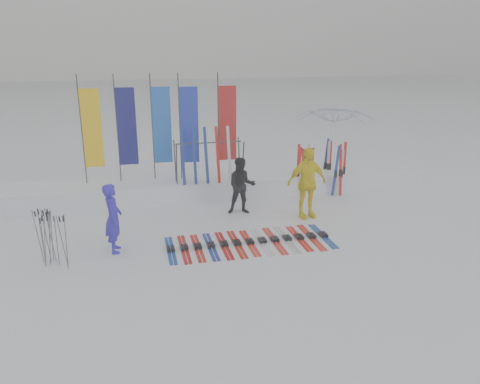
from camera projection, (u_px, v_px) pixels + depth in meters
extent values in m
plane|color=white|center=(247.00, 255.00, 10.65)|extent=(120.00, 120.00, 0.00)
cube|color=white|center=(213.00, 186.00, 14.84)|extent=(14.00, 1.60, 0.60)
imported|color=#2A20BE|center=(113.00, 218.00, 10.61)|extent=(0.40, 0.60, 1.62)
imported|color=black|center=(242.00, 186.00, 13.08)|extent=(0.87, 0.73, 1.61)
imported|color=yellow|center=(307.00, 183.00, 12.74)|extent=(1.20, 0.60, 1.97)
imported|color=white|center=(333.00, 142.00, 16.59)|extent=(3.29, 3.33, 2.59)
cube|color=#153D95|center=(171.00, 249.00, 10.86)|extent=(0.17, 1.56, 0.07)
cube|color=#AC130D|center=(184.00, 248.00, 10.92)|extent=(0.17, 1.64, 0.07)
cube|color=#B41D0E|center=(198.00, 247.00, 10.99)|extent=(0.17, 1.61, 0.07)
cube|color=navy|center=(211.00, 245.00, 11.06)|extent=(0.17, 1.63, 0.07)
cube|color=#AC0E0D|center=(224.00, 244.00, 11.13)|extent=(0.17, 1.65, 0.07)
cube|color=#B51F0E|center=(237.00, 243.00, 11.20)|extent=(0.17, 1.68, 0.07)
cube|color=red|center=(250.00, 242.00, 11.27)|extent=(0.17, 1.58, 0.07)
cube|color=silver|center=(262.00, 241.00, 11.33)|extent=(0.17, 1.67, 0.07)
cube|color=red|center=(275.00, 240.00, 11.40)|extent=(0.17, 1.68, 0.07)
cube|color=#B2B5B9|center=(287.00, 238.00, 11.47)|extent=(0.17, 1.70, 0.07)
cube|color=red|center=(299.00, 237.00, 11.54)|extent=(0.17, 1.60, 0.07)
cube|color=red|center=(311.00, 236.00, 11.61)|extent=(0.17, 1.69, 0.07)
cube|color=navy|center=(323.00, 235.00, 11.67)|extent=(0.17, 1.58, 0.07)
cylinder|color=#595B60|center=(52.00, 235.00, 10.29)|extent=(0.07, 0.10, 1.14)
cylinder|color=#595B60|center=(41.00, 235.00, 10.15)|extent=(0.05, 0.06, 1.25)
cylinder|color=#595B60|center=(50.00, 235.00, 10.15)|extent=(0.13, 0.06, 1.25)
cylinder|color=#595B60|center=(43.00, 243.00, 9.88)|extent=(0.05, 0.10, 1.15)
cylinder|color=#595B60|center=(66.00, 242.00, 9.88)|extent=(0.04, 0.14, 1.19)
cylinder|color=#595B60|center=(50.00, 240.00, 10.03)|extent=(0.12, 0.07, 1.14)
cylinder|color=#595B60|center=(57.00, 241.00, 9.99)|extent=(0.04, 0.08, 1.15)
cylinder|color=#595B60|center=(50.00, 238.00, 10.01)|extent=(0.13, 0.15, 1.23)
cylinder|color=#595B60|center=(62.00, 242.00, 9.82)|extent=(0.14, 0.04, 1.20)
cylinder|color=#595B60|center=(46.00, 236.00, 10.15)|extent=(0.09, 0.05, 1.22)
cylinder|color=#595B60|center=(38.00, 236.00, 10.14)|extent=(0.16, 0.16, 1.19)
cylinder|color=#595B60|center=(45.00, 240.00, 9.97)|extent=(0.12, 0.04, 1.17)
cylinder|color=#383A3F|center=(82.00, 131.00, 13.58)|extent=(0.04, 0.04, 3.20)
cube|color=yellow|center=(92.00, 128.00, 13.63)|extent=(0.55, 0.03, 2.30)
cylinder|color=#383A3F|center=(117.00, 129.00, 13.86)|extent=(0.04, 0.04, 3.20)
cube|color=#0D0F61|center=(127.00, 127.00, 13.91)|extent=(0.55, 0.03, 2.30)
cylinder|color=#383A3F|center=(152.00, 127.00, 14.10)|extent=(0.04, 0.04, 3.20)
cube|color=blue|center=(162.00, 125.00, 14.15)|extent=(0.55, 0.03, 2.30)
cylinder|color=#383A3F|center=(180.00, 127.00, 14.12)|extent=(0.04, 0.04, 3.20)
cube|color=#172BB2|center=(189.00, 125.00, 14.17)|extent=(0.55, 0.03, 2.30)
cylinder|color=#383A3F|center=(218.00, 125.00, 14.44)|extent=(0.04, 0.04, 3.20)
cube|color=#B21413|center=(228.00, 124.00, 14.49)|extent=(0.55, 0.03, 2.30)
cylinder|color=#383A3F|center=(177.00, 165.00, 13.70)|extent=(0.04, 0.30, 1.23)
cylinder|color=#383A3F|center=(175.00, 161.00, 14.17)|extent=(0.04, 0.30, 1.23)
cylinder|color=#383A3F|center=(243.00, 161.00, 14.14)|extent=(0.04, 0.30, 1.23)
cylinder|color=#383A3F|center=(239.00, 157.00, 14.60)|extent=(0.04, 0.30, 1.23)
cylinder|color=#383A3F|center=(209.00, 143.00, 13.99)|extent=(2.00, 0.04, 0.04)
cube|color=navy|center=(336.00, 171.00, 14.58)|extent=(0.09, 0.03, 1.64)
cube|color=red|center=(340.00, 170.00, 14.66)|extent=(0.09, 0.04, 1.65)
cube|color=red|center=(303.00, 174.00, 14.42)|extent=(0.09, 0.03, 1.57)
cube|color=red|center=(298.00, 170.00, 14.97)|extent=(0.09, 0.03, 1.51)
cube|color=red|center=(311.00, 172.00, 14.60)|extent=(0.09, 0.03, 1.55)
cube|color=silver|center=(328.00, 164.00, 15.55)|extent=(0.09, 0.04, 1.58)
cube|color=red|center=(298.00, 170.00, 14.74)|extent=(0.09, 0.04, 1.63)
cube|color=red|center=(344.00, 167.00, 14.92)|extent=(0.09, 0.03, 1.69)
cube|color=red|center=(330.00, 164.00, 15.56)|extent=(0.09, 0.04, 1.58)
cube|color=navy|center=(325.00, 163.00, 15.58)|extent=(0.09, 0.04, 1.65)
cube|color=silver|center=(341.00, 172.00, 14.82)|extent=(0.09, 0.04, 1.45)
cube|color=silver|center=(308.00, 168.00, 14.96)|extent=(0.09, 0.02, 1.62)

